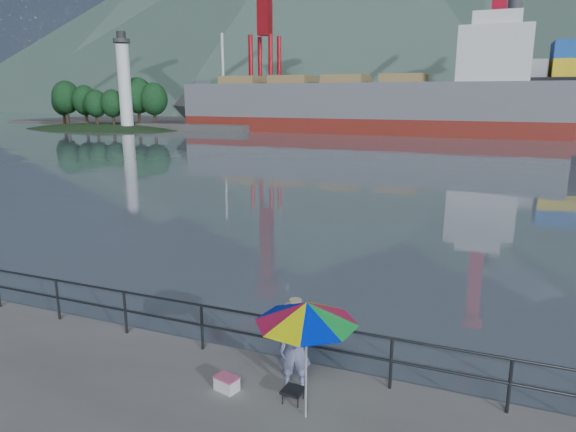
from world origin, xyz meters
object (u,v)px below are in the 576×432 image
(fisherman, at_px, (295,349))
(beach_umbrella, at_px, (307,313))
(bulk_carrier, at_px, (375,104))
(cooler_bag, at_px, (227,384))

(fisherman, bearing_deg, beach_umbrella, -75.94)
(fisherman, relative_size, beach_umbrella, 0.79)
(beach_umbrella, bearing_deg, bulk_carrier, 101.83)
(fisherman, height_order, beach_umbrella, beach_umbrella)
(fisherman, height_order, bulk_carrier, bulk_carrier)
(fisherman, relative_size, cooler_bag, 3.93)
(cooler_bag, height_order, bulk_carrier, bulk_carrier)
(cooler_bag, relative_size, bulk_carrier, 0.01)
(beach_umbrella, relative_size, bulk_carrier, 0.04)
(fisherman, distance_m, bulk_carrier, 70.08)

